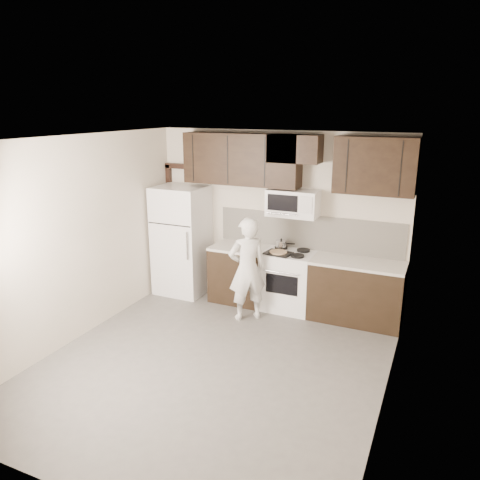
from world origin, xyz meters
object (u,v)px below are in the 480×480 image
Objects in this scene: person at (247,269)px; refrigerator at (182,240)px; microwave at (293,203)px; stove at (288,280)px.

refrigerator is at bearing -61.60° from person.
microwave is 1.21m from person.
person is (1.41, -0.53, -0.13)m from refrigerator.
person is at bearing -121.92° from microwave.
refrigerator is at bearing -174.85° from microwave.
stove is at bearing -167.70° from person.
stove is 1.24× the size of microwave.
microwave is 0.42× the size of refrigerator.
person is (-0.44, -0.70, -0.88)m from microwave.
microwave is 0.49× the size of person.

